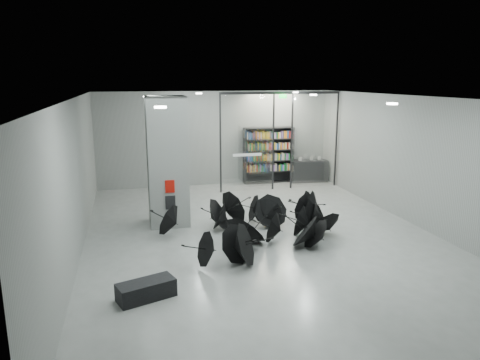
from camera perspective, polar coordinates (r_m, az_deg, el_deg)
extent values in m
plane|color=gray|center=(13.14, 2.88, -7.30)|extent=(14.00, 14.00, 0.00)
cube|color=slate|center=(12.36, 3.09, 10.40)|extent=(10.00, 14.00, 0.02)
cube|color=slate|center=(19.31, -3.11, 5.29)|extent=(10.00, 0.02, 4.00)
cube|color=slate|center=(6.52, 21.55, -10.79)|extent=(10.00, 0.02, 4.00)
cube|color=slate|center=(12.14, -20.21, 0.06)|extent=(0.02, 14.00, 4.00)
cube|color=slate|center=(14.83, 21.80, 2.12)|extent=(0.02, 14.00, 4.00)
cube|color=slate|center=(14.07, -9.23, 2.34)|extent=(1.20, 1.20, 4.00)
cube|color=#A50A07|center=(13.60, -8.90, -0.81)|extent=(0.28, 0.04, 0.38)
cube|color=black|center=(13.73, -8.83, -2.84)|extent=(0.30, 0.03, 0.42)
cube|color=#0CE533|center=(18.15, 5.46, 10.54)|extent=(0.30, 0.06, 0.15)
cube|color=silver|center=(18.09, 0.93, 4.80)|extent=(2.20, 0.02, 3.95)
cube|color=silver|center=(19.03, 9.42, 5.03)|extent=(2.00, 0.02, 3.95)
cube|color=black|center=(17.84, -2.50, 4.67)|extent=(0.06, 0.06, 4.00)
cube|color=black|center=(18.40, 4.25, 4.90)|extent=(0.06, 0.06, 4.00)
cube|color=black|center=(18.66, 6.59, 4.96)|extent=(0.06, 0.06, 4.00)
cube|color=black|center=(19.45, 12.14, 5.08)|extent=(0.06, 0.06, 4.00)
cube|color=black|center=(18.33, 5.26, 10.97)|extent=(5.00, 0.08, 0.10)
cube|color=black|center=(9.85, -11.83, -13.51)|extent=(1.29, 0.88, 0.38)
cube|color=black|center=(20.27, 8.74, 1.16)|extent=(1.66, 0.79, 0.96)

